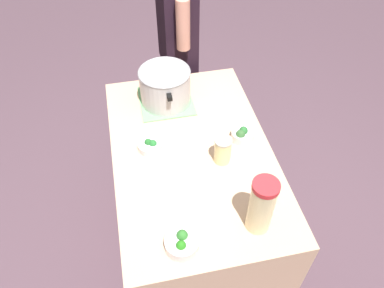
{
  "coord_description": "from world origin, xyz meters",
  "views": [
    {
      "loc": [
        -1.21,
        0.26,
        2.29
      ],
      "look_at": [
        0.0,
        0.0,
        0.95
      ],
      "focal_mm": 35.17,
      "sensor_mm": 36.0,
      "label": 1
    }
  ],
  "objects_px": {
    "lemonade_pitcher": "(261,206)",
    "broccoli_bowl_center": "(242,135)",
    "cooking_pot": "(165,86)",
    "mason_jar": "(223,150)",
    "broccoli_bowl_front": "(182,243)",
    "broccoli_bowl_back": "(150,146)",
    "person_cook": "(178,57)"
  },
  "relations": [
    {
      "from": "broccoli_bowl_center",
      "to": "person_cook",
      "type": "xyz_separation_m",
      "value": [
        0.85,
        0.17,
        -0.07
      ]
    },
    {
      "from": "cooking_pot",
      "to": "mason_jar",
      "type": "height_order",
      "value": "cooking_pot"
    },
    {
      "from": "mason_jar",
      "to": "broccoli_bowl_front",
      "type": "distance_m",
      "value": 0.5
    },
    {
      "from": "broccoli_bowl_back",
      "to": "broccoli_bowl_front",
      "type": "bearing_deg",
      "value": -174.71
    },
    {
      "from": "lemonade_pitcher",
      "to": "person_cook",
      "type": "distance_m",
      "value": 1.36
    },
    {
      "from": "broccoli_bowl_center",
      "to": "person_cook",
      "type": "height_order",
      "value": "person_cook"
    },
    {
      "from": "cooking_pot",
      "to": "broccoli_bowl_center",
      "type": "distance_m",
      "value": 0.5
    },
    {
      "from": "mason_jar",
      "to": "person_cook",
      "type": "bearing_deg",
      "value": 2.25
    },
    {
      "from": "broccoli_bowl_front",
      "to": "cooking_pot",
      "type": "bearing_deg",
      "value": -5.26
    },
    {
      "from": "lemonade_pitcher",
      "to": "broccoli_bowl_front",
      "type": "distance_m",
      "value": 0.35
    },
    {
      "from": "broccoli_bowl_front",
      "to": "broccoli_bowl_back",
      "type": "bearing_deg",
      "value": 5.29
    },
    {
      "from": "broccoli_bowl_center",
      "to": "broccoli_bowl_back",
      "type": "bearing_deg",
      "value": 86.46
    },
    {
      "from": "cooking_pot",
      "to": "person_cook",
      "type": "height_order",
      "value": "person_cook"
    },
    {
      "from": "mason_jar",
      "to": "broccoli_bowl_back",
      "type": "height_order",
      "value": "mason_jar"
    },
    {
      "from": "mason_jar",
      "to": "broccoli_bowl_back",
      "type": "bearing_deg",
      "value": 66.13
    },
    {
      "from": "cooking_pot",
      "to": "broccoli_bowl_center",
      "type": "relative_size",
      "value": 3.07
    },
    {
      "from": "broccoli_bowl_front",
      "to": "person_cook",
      "type": "xyz_separation_m",
      "value": [
        1.38,
        -0.24,
        -0.07
      ]
    },
    {
      "from": "broccoli_bowl_back",
      "to": "person_cook",
      "type": "relative_size",
      "value": 0.08
    },
    {
      "from": "cooking_pot",
      "to": "broccoli_bowl_center",
      "type": "xyz_separation_m",
      "value": [
        -0.37,
        -0.33,
        -0.08
      ]
    },
    {
      "from": "cooking_pot",
      "to": "lemonade_pitcher",
      "type": "bearing_deg",
      "value": -164.13
    },
    {
      "from": "mason_jar",
      "to": "broccoli_bowl_center",
      "type": "xyz_separation_m",
      "value": [
        0.12,
        -0.14,
        -0.04
      ]
    },
    {
      "from": "lemonade_pitcher",
      "to": "broccoli_bowl_center",
      "type": "xyz_separation_m",
      "value": [
        0.49,
        -0.09,
        -0.11
      ]
    },
    {
      "from": "mason_jar",
      "to": "broccoli_bowl_front",
      "type": "xyz_separation_m",
      "value": [
        -0.41,
        0.28,
        -0.04
      ]
    },
    {
      "from": "lemonade_pitcher",
      "to": "broccoli_bowl_front",
      "type": "bearing_deg",
      "value": 96.09
    },
    {
      "from": "broccoli_bowl_center",
      "to": "mason_jar",
      "type": "bearing_deg",
      "value": 130.34
    },
    {
      "from": "lemonade_pitcher",
      "to": "mason_jar",
      "type": "bearing_deg",
      "value": 7.78
    },
    {
      "from": "cooking_pot",
      "to": "broccoli_bowl_front",
      "type": "height_order",
      "value": "cooking_pot"
    },
    {
      "from": "cooking_pot",
      "to": "mason_jar",
      "type": "bearing_deg",
      "value": -158.25
    },
    {
      "from": "cooking_pot",
      "to": "broccoli_bowl_front",
      "type": "xyz_separation_m",
      "value": [
        -0.89,
        0.08,
        -0.08
      ]
    },
    {
      "from": "broccoli_bowl_center",
      "to": "broccoli_bowl_front",
      "type": "bearing_deg",
      "value": 141.94
    },
    {
      "from": "person_cook",
      "to": "broccoli_bowl_back",
      "type": "bearing_deg",
      "value": 160.58
    },
    {
      "from": "cooking_pot",
      "to": "broccoli_bowl_back",
      "type": "bearing_deg",
      "value": 158.49
    }
  ]
}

